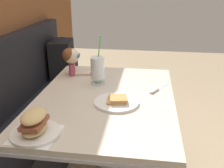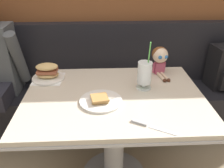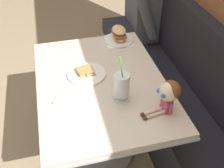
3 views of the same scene
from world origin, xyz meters
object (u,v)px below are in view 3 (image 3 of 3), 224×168
milkshake_glass (122,86)px  toast_plate (86,73)px  butter_knife (54,103)px  diner_patron (139,8)px  seated_doll (169,93)px  sandwich_plate (119,36)px

milkshake_glass → toast_plate: bearing=-150.6°
milkshake_glass → butter_knife: 0.40m
butter_knife → diner_patron: (-1.12, 0.88, -0.00)m
milkshake_glass → butter_knife: milkshake_glass is taller
toast_plate → butter_knife: bearing=-45.4°
milkshake_glass → seated_doll: size_ratio=1.39×
sandwich_plate → butter_knife: (0.59, -0.54, -0.04)m
sandwich_plate → seated_doll: seated_doll is taller
milkshake_glass → butter_knife: bearing=-98.3°
milkshake_glass → seated_doll: (0.15, 0.22, 0.03)m
sandwich_plate → milkshake_glass: bearing=-13.9°
toast_plate → seated_doll: seated_doll is taller
milkshake_glass → seated_doll: 0.26m
toast_plate → sandwich_plate: size_ratio=1.14×
milkshake_glass → diner_patron: size_ratio=0.39×
sandwich_plate → diner_patron: bearing=147.5°
toast_plate → milkshake_glass: bearing=29.4°
milkshake_glass → sandwich_plate: (-0.64, 0.16, -0.06)m
toast_plate → diner_patron: (-0.90, 0.66, -0.01)m
butter_knife → toast_plate: bearing=134.6°
milkshake_glass → seated_doll: bearing=55.8°
seated_doll → diner_patron: 1.36m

